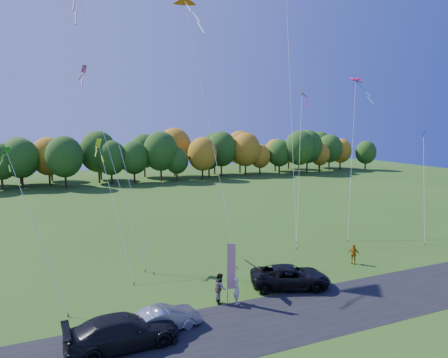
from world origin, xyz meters
name	(u,v)px	position (x,y,z in m)	size (l,w,h in m)	color
ground	(258,291)	(0.00, 0.00, 0.00)	(160.00, 160.00, 0.00)	#2A4E14
asphalt_strip	(289,317)	(0.00, -4.00, 0.01)	(90.00, 6.00, 0.01)	black
tree_line	(126,183)	(0.00, 55.00, 0.00)	(116.00, 12.00, 10.00)	#1E4711
black_suv	(290,277)	(2.37, -0.32, 0.77)	(2.55, 5.54, 1.54)	black
silver_sedan	(164,319)	(-7.25, -2.65, 0.67)	(1.42, 4.09, 1.35)	#A9A9AE
dark_truck_a	(123,331)	(-9.62, -3.43, 0.84)	(2.35, 5.78, 1.68)	black
person_tailgate_a	(237,290)	(-2.13, -1.10, 0.85)	(0.62, 0.41, 1.70)	silver
person_tailgate_b	(220,288)	(-3.07, -0.60, 0.96)	(0.93, 0.73, 1.92)	gray
person_east	(353,254)	(9.70, 1.74, 0.82)	(0.96, 0.40, 1.63)	#BC6C11
feather_flag	(231,266)	(-2.44, -0.87, 2.44)	(0.51, 0.19, 3.99)	#999999
kite_delta_blue	(111,116)	(-8.00, 10.59, 12.03)	(5.81, 10.64, 25.01)	#4C3F33
kite_parafoil_orange	(291,104)	(10.29, 12.66, 13.41)	(7.19, 12.30, 27.18)	#4C3F33
kite_delta_red	(207,114)	(-0.04, 9.67, 12.26)	(2.25, 10.82, 24.01)	#4C3F33
kite_parafoil_rainbow	(352,154)	(16.30, 10.08, 8.26)	(7.20, 6.88, 16.81)	#4C3F33
kite_diamond_yellow	(115,207)	(-8.37, 7.81, 5.06)	(2.03, 7.36, 10.51)	#4C3F33
kite_diamond_green	(36,229)	(-13.70, 3.46, 4.94)	(3.59, 5.20, 10.22)	#4C3F33
kite_diamond_white	(299,161)	(10.90, 11.72, 7.57)	(5.56, 7.76, 15.79)	#4C3F33
kite_diamond_pink	(113,165)	(-8.08, 9.97, 8.10)	(3.90, 7.47, 16.62)	#4C3F33
kite_diamond_blue_low	(424,186)	(20.76, 4.78, 5.30)	(3.18, 3.79, 11.01)	#4C3F33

